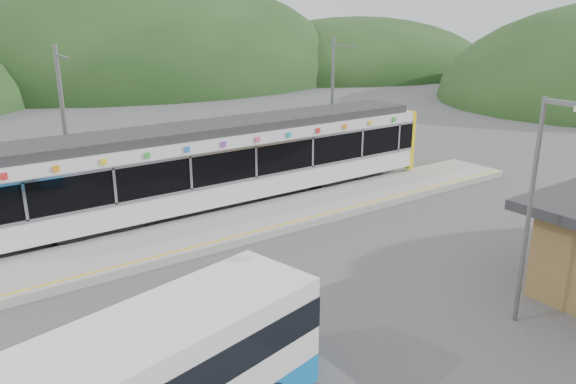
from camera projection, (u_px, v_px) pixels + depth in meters
ground at (334, 242)px, 20.89m from camera, size 120.00×120.00×0.00m
hills at (360, 182)px, 28.43m from camera, size 146.00×149.00×26.00m
platform at (283, 214)px, 23.41m from camera, size 26.00×3.20×0.30m
yellow_line at (302, 220)px, 22.35m from camera, size 26.00×0.10×0.01m
train at (228, 160)px, 24.36m from camera, size 20.44×3.01×3.74m
catenary_mast_west at (65, 131)px, 22.54m from camera, size 0.18×1.80×7.00m
catenary_mast_east at (333, 101)px, 30.32m from camera, size 0.18×1.80×7.00m
lamp_post at (536, 195)px, 14.36m from camera, size 0.35×1.08×6.19m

